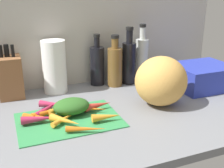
# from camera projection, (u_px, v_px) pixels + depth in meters

# --- Properties ---
(ground_plane) EXTENTS (1.70, 0.80, 0.03)m
(ground_plane) POSITION_uv_depth(u_px,v_px,m) (89.00, 117.00, 1.13)
(ground_plane) COLOR slate
(wall_back) EXTENTS (1.70, 0.03, 0.60)m
(wall_back) POSITION_uv_depth(u_px,v_px,m) (64.00, 27.00, 1.36)
(wall_back) COLOR #BCB7AD
(wall_back) RESTS_ON ground_plane
(cutting_board) EXTENTS (0.39, 0.27, 0.01)m
(cutting_board) POSITION_uv_depth(u_px,v_px,m) (69.00, 120.00, 1.06)
(cutting_board) COLOR #338C4C
(cutting_board) RESTS_ON ground_plane
(carrot_0) EXTENTS (0.14, 0.14, 0.03)m
(carrot_0) POSITION_uv_depth(u_px,v_px,m) (48.00, 108.00, 1.12)
(carrot_0) COLOR #B2264C
(carrot_0) RESTS_ON cutting_board
(carrot_1) EXTENTS (0.15, 0.10, 0.03)m
(carrot_1) POSITION_uv_depth(u_px,v_px,m) (64.00, 107.00, 1.13)
(carrot_1) COLOR orange
(carrot_1) RESTS_ON cutting_board
(carrot_2) EXTENTS (0.14, 0.07, 0.03)m
(carrot_2) POSITION_uv_depth(u_px,v_px,m) (48.00, 112.00, 1.08)
(carrot_2) COLOR orange
(carrot_2) RESTS_ON cutting_board
(carrot_3) EXTENTS (0.14, 0.10, 0.03)m
(carrot_3) POSITION_uv_depth(u_px,v_px,m) (56.00, 105.00, 1.15)
(carrot_3) COLOR #B2264C
(carrot_3) RESTS_ON cutting_board
(carrot_4) EXTENTS (0.14, 0.08, 0.02)m
(carrot_4) POSITION_uv_depth(u_px,v_px,m) (88.00, 109.00, 1.11)
(carrot_4) COLOR orange
(carrot_4) RESTS_ON cutting_board
(carrot_5) EXTENTS (0.11, 0.04, 0.03)m
(carrot_5) POSITION_uv_depth(u_px,v_px,m) (107.00, 117.00, 1.04)
(carrot_5) COLOR orange
(carrot_5) RESTS_ON cutting_board
(carrot_6) EXTENTS (0.14, 0.10, 0.03)m
(carrot_6) POSITION_uv_depth(u_px,v_px,m) (42.00, 118.00, 1.04)
(carrot_6) COLOR orange
(carrot_6) RESTS_ON cutting_board
(carrot_7) EXTENTS (0.12, 0.05, 0.03)m
(carrot_7) POSITION_uv_depth(u_px,v_px,m) (98.00, 105.00, 1.14)
(carrot_7) COLOR red
(carrot_7) RESTS_ON cutting_board
(carrot_8) EXTENTS (0.14, 0.07, 0.02)m
(carrot_8) POSITION_uv_depth(u_px,v_px,m) (86.00, 129.00, 0.96)
(carrot_8) COLOR orange
(carrot_8) RESTS_ON cutting_board
(carrot_9) EXTENTS (0.14, 0.05, 0.03)m
(carrot_9) POSITION_uv_depth(u_px,v_px,m) (41.00, 119.00, 1.02)
(carrot_9) COLOR #B2264C
(carrot_9) RESTS_ON cutting_board
(carrot_10) EXTENTS (0.11, 0.11, 0.03)m
(carrot_10) POSITION_uv_depth(u_px,v_px,m) (65.00, 121.00, 1.01)
(carrot_10) COLOR orange
(carrot_10) RESTS_ON cutting_board
(carrot_11) EXTENTS (0.13, 0.10, 0.02)m
(carrot_11) POSITION_uv_depth(u_px,v_px,m) (66.00, 118.00, 1.04)
(carrot_11) COLOR orange
(carrot_11) RESTS_ON cutting_board
(carrot_greens_pile) EXTENTS (0.14, 0.11, 0.06)m
(carrot_greens_pile) POSITION_uv_depth(u_px,v_px,m) (71.00, 106.00, 1.09)
(carrot_greens_pile) COLOR #2D6023
(carrot_greens_pile) RESTS_ON cutting_board
(winter_squash) EXTENTS (0.22, 0.21, 0.21)m
(winter_squash) POSITION_uv_depth(u_px,v_px,m) (161.00, 81.00, 1.17)
(winter_squash) COLOR gold
(winter_squash) RESTS_ON ground_plane
(knife_block) EXTENTS (0.11, 0.14, 0.24)m
(knife_block) POSITION_uv_depth(u_px,v_px,m) (10.00, 76.00, 1.26)
(knife_block) COLOR brown
(knife_block) RESTS_ON ground_plane
(paper_towel_roll) EXTENTS (0.11, 0.11, 0.25)m
(paper_towel_roll) POSITION_uv_depth(u_px,v_px,m) (54.00, 67.00, 1.31)
(paper_towel_roll) COLOR white
(paper_towel_roll) RESTS_ON ground_plane
(bottle_0) EXTENTS (0.07, 0.07, 0.26)m
(bottle_0) POSITION_uv_depth(u_px,v_px,m) (97.00, 65.00, 1.42)
(bottle_0) COLOR black
(bottle_0) RESTS_ON ground_plane
(bottle_1) EXTENTS (0.08, 0.08, 0.26)m
(bottle_1) POSITION_uv_depth(u_px,v_px,m) (115.00, 65.00, 1.40)
(bottle_1) COLOR brown
(bottle_1) RESTS_ON ground_plane
(bottle_2) EXTENTS (0.07, 0.07, 0.30)m
(bottle_2) POSITION_uv_depth(u_px,v_px,m) (129.00, 61.00, 1.43)
(bottle_2) COLOR black
(bottle_2) RESTS_ON ground_plane
(bottle_3) EXTENTS (0.07, 0.07, 0.30)m
(bottle_3) POSITION_uv_depth(u_px,v_px,m) (142.00, 58.00, 1.49)
(bottle_3) COLOR silver
(bottle_3) RESTS_ON ground_plane
(dish_rack) EXTENTS (0.28, 0.24, 0.12)m
(dish_rack) POSITION_uv_depth(u_px,v_px,m) (202.00, 76.00, 1.40)
(dish_rack) COLOR #2838AD
(dish_rack) RESTS_ON ground_plane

